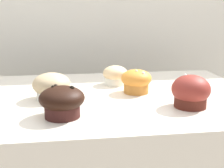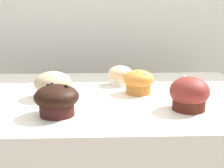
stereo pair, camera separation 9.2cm
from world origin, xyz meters
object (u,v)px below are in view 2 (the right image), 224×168
Objects in this scene: muffin_front_left at (138,81)px; muffin_front_right at (189,94)px; muffin_front_center at (120,75)px; muffin_back_right at (53,85)px; muffin_back_left at (57,100)px.

muffin_front_left is 0.92× the size of muffin_front_right.
muffin_front_right is at bearing -59.01° from muffin_front_center.
muffin_front_left is at bearing 7.31° from muffin_back_right.
muffin_back_right is (-0.21, -0.15, 0.01)m from muffin_front_center.
muffin_back_left is at bearing -120.47° from muffin_front_center.
muffin_back_left is at bearing -174.97° from muffin_front_right.
muffin_back_left is 0.35m from muffin_front_right.
muffin_front_right reaches higher than muffin_back_left.
muffin_front_center is 0.90× the size of muffin_front_left.
muffin_front_right is (0.38, -0.13, 0.00)m from muffin_back_right.
muffin_front_right is (0.16, -0.27, 0.01)m from muffin_front_center.
muffin_front_center is 0.12m from muffin_front_left.
muffin_back_right reaches higher than muffin_front_left.
muffin_front_center is at bearing 120.99° from muffin_front_right.
muffin_front_left is at bearing 39.99° from muffin_back_left.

